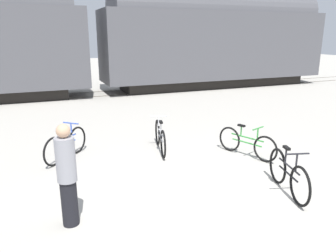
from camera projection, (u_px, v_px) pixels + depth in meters
ground_plane at (206, 194)px, 6.53m from camera, size 80.00×80.00×0.00m
freight_train at (93, 35)px, 16.61m from camera, size 27.88×2.89×5.70m
rail_near at (99, 96)px, 16.78m from camera, size 39.88×0.07×0.01m
rail_far at (94, 92)px, 18.07m from camera, size 39.88×0.07×0.01m
bicycle_green at (247, 143)px, 8.48m from camera, size 0.67×1.68×0.84m
bicycle_black at (288, 174)px, 6.48m from camera, size 0.56×1.68×0.95m
bicycle_blue at (66, 145)px, 8.28m from camera, size 1.17×1.27×0.90m
bicycle_silver at (160, 137)px, 8.85m from camera, size 0.51×1.76×0.92m
person_in_grey at (67, 175)px, 5.26m from camera, size 0.32×0.32×1.74m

